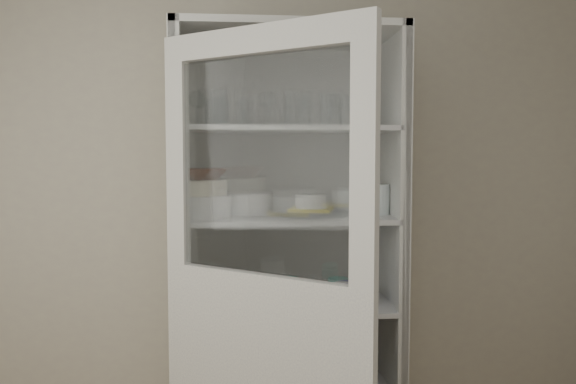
% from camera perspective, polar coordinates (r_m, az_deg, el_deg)
% --- Properties ---
extents(wall_back, '(3.60, 0.02, 2.60)m').
position_cam_1_polar(wall_back, '(2.76, -4.54, -1.12)').
color(wall_back, '#BCB59E').
rests_on(wall_back, ground).
extents(pantry_cabinet, '(1.00, 0.45, 2.10)m').
position_cam_1_polar(pantry_cabinet, '(2.67, -0.12, -9.12)').
color(pantry_cabinet, '#B5B5B5').
rests_on(pantry_cabinet, floor).
extents(cupboard_door, '(0.75, 0.57, 2.00)m').
position_cam_1_polar(cupboard_door, '(2.14, -2.65, -14.28)').
color(cupboard_door, '#B5B5B5').
rests_on(cupboard_door, floor).
extents(tumbler_0, '(0.09, 0.09, 0.15)m').
position_cam_1_polar(tumbler_0, '(2.41, -7.01, 8.49)').
color(tumbler_0, silver).
rests_on(tumbler_0, shelf_glass).
extents(tumbler_1, '(0.09, 0.09, 0.14)m').
position_cam_1_polar(tumbler_1, '(2.40, -7.06, 8.45)').
color(tumbler_1, silver).
rests_on(tumbler_1, shelf_glass).
extents(tumbler_2, '(0.09, 0.09, 0.15)m').
position_cam_1_polar(tumbler_2, '(2.43, 0.42, 8.48)').
color(tumbler_2, silver).
rests_on(tumbler_2, shelf_glass).
extents(tumbler_3, '(0.08, 0.08, 0.13)m').
position_cam_1_polar(tumbler_3, '(2.40, 1.62, 8.34)').
color(tumbler_3, silver).
rests_on(tumbler_3, shelf_glass).
extents(tumbler_4, '(0.08, 0.08, 0.14)m').
position_cam_1_polar(tumbler_4, '(2.45, 4.04, 8.31)').
color(tumbler_4, silver).
rests_on(tumbler_4, shelf_glass).
extents(tumbler_5, '(0.07, 0.07, 0.13)m').
position_cam_1_polar(tumbler_5, '(2.47, 6.00, 8.14)').
color(tumbler_5, silver).
rests_on(tumbler_5, shelf_glass).
extents(tumbler_6, '(0.08, 0.08, 0.12)m').
position_cam_1_polar(tumbler_6, '(2.47, 6.81, 8.10)').
color(tumbler_6, silver).
rests_on(tumbler_6, shelf_glass).
extents(tumbler_7, '(0.07, 0.07, 0.12)m').
position_cam_1_polar(tumbler_7, '(2.51, -7.70, 8.02)').
color(tumbler_7, silver).
rests_on(tumbler_7, shelf_glass).
extents(tumbler_8, '(0.07, 0.07, 0.13)m').
position_cam_1_polar(tumbler_8, '(2.54, -6.59, 8.01)').
color(tumbler_8, silver).
rests_on(tumbler_8, shelf_glass).
extents(tumbler_9, '(0.07, 0.07, 0.13)m').
position_cam_1_polar(tumbler_9, '(2.56, -4.62, 7.99)').
color(tumbler_9, silver).
rests_on(tumbler_9, shelf_glass).
extents(goblet_0, '(0.08, 0.08, 0.18)m').
position_cam_1_polar(goblet_0, '(2.63, -9.20, 8.48)').
color(goblet_0, silver).
rests_on(goblet_0, shelf_glass).
extents(goblet_1, '(0.08, 0.08, 0.19)m').
position_cam_1_polar(goblet_1, '(2.63, -2.12, 8.54)').
color(goblet_1, silver).
rests_on(goblet_1, shelf_glass).
extents(goblet_2, '(0.07, 0.07, 0.16)m').
position_cam_1_polar(goblet_2, '(2.64, 1.38, 8.21)').
color(goblet_2, silver).
rests_on(goblet_2, shelf_glass).
extents(goblet_3, '(0.08, 0.08, 0.18)m').
position_cam_1_polar(goblet_3, '(2.66, 5.25, 8.44)').
color(goblet_3, silver).
rests_on(goblet_3, shelf_glass).
extents(plate_stack_front, '(0.25, 0.25, 0.10)m').
position_cam_1_polar(plate_stack_front, '(2.51, -8.66, -1.42)').
color(plate_stack_front, white).
rests_on(plate_stack_front, shelf_plates).
extents(plate_stack_back, '(0.22, 0.22, 0.10)m').
position_cam_1_polar(plate_stack_back, '(2.63, -3.89, -1.15)').
color(plate_stack_back, white).
rests_on(plate_stack_back, shelf_plates).
extents(cream_bowl, '(0.26, 0.26, 0.07)m').
position_cam_1_polar(cream_bowl, '(2.51, -8.68, 0.46)').
color(cream_bowl, white).
rests_on(cream_bowl, plate_stack_front).
extents(terracotta_bowl, '(0.27, 0.27, 0.05)m').
position_cam_1_polar(terracotta_bowl, '(2.50, -8.69, 1.82)').
color(terracotta_bowl, '#431B0E').
rests_on(terracotta_bowl, cream_bowl).
extents(glass_platter, '(0.43, 0.43, 0.02)m').
position_cam_1_polar(glass_platter, '(2.57, 2.37, -2.14)').
color(glass_platter, silver).
rests_on(glass_platter, shelf_plates).
extents(yellow_trivet, '(0.23, 0.23, 0.01)m').
position_cam_1_polar(yellow_trivet, '(2.57, 2.37, -1.77)').
color(yellow_trivet, gold).
rests_on(yellow_trivet, glass_platter).
extents(white_ramekin, '(0.18, 0.18, 0.06)m').
position_cam_1_polar(white_ramekin, '(2.57, 2.37, -0.91)').
color(white_ramekin, white).
rests_on(white_ramekin, yellow_trivet).
extents(grey_bowl_stack, '(0.13, 0.13, 0.14)m').
position_cam_1_polar(grey_bowl_stack, '(2.63, 8.91, -0.73)').
color(grey_bowl_stack, silver).
rests_on(grey_bowl_stack, shelf_plates).
extents(mug_blue, '(0.13, 0.13, 0.10)m').
position_cam_1_polar(mug_blue, '(2.59, 6.18, -10.21)').
color(mug_blue, '#222A96').
rests_on(mug_blue, shelf_mugs).
extents(mug_teal, '(0.11, 0.11, 0.10)m').
position_cam_1_polar(mug_teal, '(2.69, 5.17, -9.72)').
color(mug_teal, '#187A72').
rests_on(mug_teal, shelf_mugs).
extents(mug_white, '(0.14, 0.14, 0.10)m').
position_cam_1_polar(mug_white, '(2.54, 5.62, -10.41)').
color(mug_white, white).
rests_on(mug_white, shelf_mugs).
extents(teal_jar, '(0.08, 0.08, 0.10)m').
position_cam_1_polar(teal_jar, '(2.64, 0.23, -9.94)').
color(teal_jar, '#187A72').
rests_on(teal_jar, shelf_mugs).
extents(measuring_cups, '(0.11, 0.11, 0.04)m').
position_cam_1_polar(measuring_cups, '(2.53, -7.32, -11.23)').
color(measuring_cups, '#BDBDBF').
rests_on(measuring_cups, shelf_mugs).
extents(white_canister, '(0.15, 0.15, 0.14)m').
position_cam_1_polar(white_canister, '(2.63, -6.06, -9.57)').
color(white_canister, white).
rests_on(white_canister, shelf_mugs).
extents(cream_dish, '(0.32, 0.32, 0.08)m').
position_cam_1_polar(cream_dish, '(2.69, -5.38, -18.86)').
color(cream_dish, white).
rests_on(cream_dish, shelf_bot).
extents(tin_box, '(0.23, 0.18, 0.06)m').
position_cam_1_polar(tin_box, '(2.74, 4.46, -18.62)').
color(tin_box, '#AEAEAE').
rests_on(tin_box, shelf_bot).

